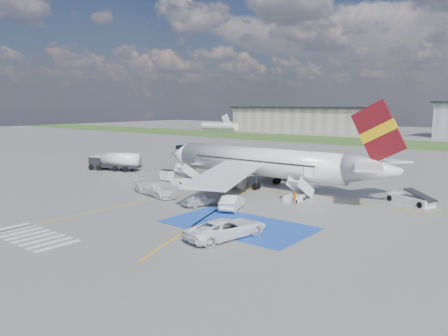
{
  "coord_description": "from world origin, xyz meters",
  "views": [
    {
      "loc": [
        33.93,
        -36.02,
        11.23
      ],
      "look_at": [
        0.61,
        5.62,
        3.5
      ],
      "focal_mm": 35.0,
      "sensor_mm": 36.0,
      "label": 1
    }
  ],
  "objects_px": {
    "belt_loader": "(410,200)",
    "gpu_cart": "(167,176)",
    "van_white_b": "(155,186)",
    "van_white_a": "(227,225)",
    "car_silver_b": "(232,202)",
    "airliner": "(267,163)",
    "car_silver_a": "(199,200)",
    "fuel_tanker": "(115,163)"
  },
  "relations": [
    {
      "from": "airliner",
      "to": "car_silver_a",
      "type": "height_order",
      "value": "airliner"
    },
    {
      "from": "fuel_tanker",
      "to": "van_white_b",
      "type": "bearing_deg",
      "value": -45.91
    },
    {
      "from": "belt_loader",
      "to": "car_silver_b",
      "type": "height_order",
      "value": "belt_loader"
    },
    {
      "from": "fuel_tanker",
      "to": "belt_loader",
      "type": "distance_m",
      "value": 47.57
    },
    {
      "from": "belt_loader",
      "to": "gpu_cart",
      "type": "bearing_deg",
      "value": -145.12
    },
    {
      "from": "fuel_tanker",
      "to": "van_white_a",
      "type": "relative_size",
      "value": 1.6
    },
    {
      "from": "gpu_cart",
      "to": "car_silver_a",
      "type": "bearing_deg",
      "value": -30.81
    },
    {
      "from": "fuel_tanker",
      "to": "belt_loader",
      "type": "height_order",
      "value": "fuel_tanker"
    },
    {
      "from": "car_silver_b",
      "to": "van_white_b",
      "type": "relative_size",
      "value": 0.86
    },
    {
      "from": "belt_loader",
      "to": "van_white_a",
      "type": "bearing_deg",
      "value": -86.53
    },
    {
      "from": "airliner",
      "to": "gpu_cart",
      "type": "relative_size",
      "value": 18.23
    },
    {
      "from": "car_silver_b",
      "to": "gpu_cart",
      "type": "bearing_deg",
      "value": -45.77
    },
    {
      "from": "van_white_b",
      "to": "fuel_tanker",
      "type": "bearing_deg",
      "value": 76.73
    },
    {
      "from": "gpu_cart",
      "to": "van_white_a",
      "type": "height_order",
      "value": "van_white_a"
    },
    {
      "from": "car_silver_b",
      "to": "airliner",
      "type": "bearing_deg",
      "value": -94.5
    },
    {
      "from": "car_silver_b",
      "to": "car_silver_a",
      "type": "bearing_deg",
      "value": -7.54
    },
    {
      "from": "gpu_cart",
      "to": "belt_loader",
      "type": "distance_m",
      "value": 33.5
    },
    {
      "from": "airliner",
      "to": "van_white_b",
      "type": "xyz_separation_m",
      "value": [
        -7.87,
        -13.49,
        -2.26
      ]
    },
    {
      "from": "fuel_tanker",
      "to": "van_white_b",
      "type": "xyz_separation_m",
      "value": [
        20.91,
        -9.94,
        -0.18
      ]
    },
    {
      "from": "gpu_cart",
      "to": "belt_loader",
      "type": "bearing_deg",
      "value": 12.74
    },
    {
      "from": "fuel_tanker",
      "to": "gpu_cart",
      "type": "xyz_separation_m",
      "value": [
        14.47,
        -1.66,
        -0.56
      ]
    },
    {
      "from": "fuel_tanker",
      "to": "van_white_a",
      "type": "xyz_separation_m",
      "value": [
        38.91,
        -18.18,
        -0.21
      ]
    },
    {
      "from": "car_silver_b",
      "to": "van_white_a",
      "type": "height_order",
      "value": "van_white_a"
    },
    {
      "from": "belt_loader",
      "to": "car_silver_b",
      "type": "distance_m",
      "value": 20.61
    },
    {
      "from": "airliner",
      "to": "gpu_cart",
      "type": "bearing_deg",
      "value": -160.02
    },
    {
      "from": "van_white_b",
      "to": "van_white_a",
      "type": "bearing_deg",
      "value": -102.47
    },
    {
      "from": "belt_loader",
      "to": "fuel_tanker",
      "type": "bearing_deg",
      "value": -150.59
    },
    {
      "from": "airliner",
      "to": "fuel_tanker",
      "type": "distance_m",
      "value": 29.08
    },
    {
      "from": "car_silver_a",
      "to": "airliner",
      "type": "bearing_deg",
      "value": -75.24
    },
    {
      "from": "car_silver_a",
      "to": "van_white_b",
      "type": "distance_m",
      "value": 8.27
    },
    {
      "from": "van_white_a",
      "to": "car_silver_a",
      "type": "bearing_deg",
      "value": -24.99
    },
    {
      "from": "car_silver_a",
      "to": "van_white_a",
      "type": "bearing_deg",
      "value": 156.32
    },
    {
      "from": "airliner",
      "to": "van_white_a",
      "type": "xyz_separation_m",
      "value": [
        10.12,
        -21.73,
        -2.29
      ]
    },
    {
      "from": "car_silver_a",
      "to": "van_white_b",
      "type": "relative_size",
      "value": 0.71
    },
    {
      "from": "car_silver_b",
      "to": "van_white_b",
      "type": "height_order",
      "value": "van_white_b"
    },
    {
      "from": "gpu_cart",
      "to": "car_silver_b",
      "type": "distance_m",
      "value": 20.25
    },
    {
      "from": "belt_loader",
      "to": "van_white_b",
      "type": "xyz_separation_m",
      "value": [
        -26.37,
        -15.02,
        0.69
      ]
    },
    {
      "from": "belt_loader",
      "to": "van_white_a",
      "type": "height_order",
      "value": "van_white_a"
    },
    {
      "from": "airliner",
      "to": "fuel_tanker",
      "type": "xyz_separation_m",
      "value": [
        -28.79,
        -3.55,
        -2.08
      ]
    },
    {
      "from": "fuel_tanker",
      "to": "gpu_cart",
      "type": "relative_size",
      "value": 4.63
    },
    {
      "from": "gpu_cart",
      "to": "van_white_b",
      "type": "relative_size",
      "value": 0.35
    },
    {
      "from": "belt_loader",
      "to": "van_white_b",
      "type": "bearing_deg",
      "value": -127.06
    }
  ]
}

